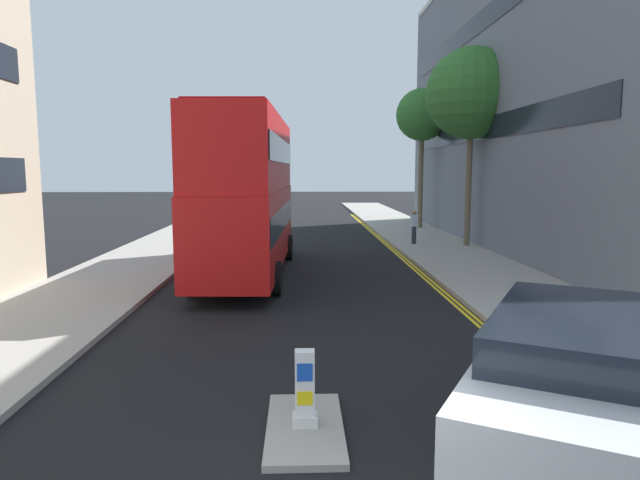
% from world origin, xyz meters
% --- Properties ---
extents(sidewalk_right, '(4.00, 80.00, 0.14)m').
position_xyz_m(sidewalk_right, '(6.50, 16.00, 0.07)').
color(sidewalk_right, '#9E9991').
rests_on(sidewalk_right, ground).
extents(sidewalk_left, '(4.00, 80.00, 0.14)m').
position_xyz_m(sidewalk_left, '(-6.50, 16.00, 0.07)').
color(sidewalk_left, '#9E9991').
rests_on(sidewalk_left, ground).
extents(kerb_line_outer, '(0.10, 56.00, 0.01)m').
position_xyz_m(kerb_line_outer, '(4.40, 14.00, 0.00)').
color(kerb_line_outer, yellow).
rests_on(kerb_line_outer, ground).
extents(kerb_line_inner, '(0.10, 56.00, 0.01)m').
position_xyz_m(kerb_line_inner, '(4.24, 14.00, 0.00)').
color(kerb_line_inner, yellow).
rests_on(kerb_line_inner, ground).
extents(traffic_island, '(1.10, 2.20, 0.10)m').
position_xyz_m(traffic_island, '(0.00, 3.29, 0.05)').
color(traffic_island, '#9E9991').
rests_on(traffic_island, ground).
extents(keep_left_bollard, '(0.36, 0.28, 1.11)m').
position_xyz_m(keep_left_bollard, '(0.00, 3.29, 0.61)').
color(keep_left_bollard, silver).
rests_on(keep_left_bollard, traffic_island).
extents(double_decker_bus_away, '(3.08, 10.88, 5.64)m').
position_xyz_m(double_decker_bus_away, '(-1.90, 15.40, 3.03)').
color(double_decker_bus_away, red).
rests_on(double_decker_bus_away, ground).
extents(taxi_minivan, '(3.96, 5.11, 2.12)m').
position_xyz_m(taxi_minivan, '(3.00, 1.62, 1.07)').
color(taxi_minivan, silver).
rests_on(taxi_minivan, ground).
extents(pedestrian_far, '(0.34, 0.22, 1.62)m').
position_xyz_m(pedestrian_far, '(5.51, 22.37, 0.99)').
color(pedestrian_far, '#2D2D38').
rests_on(pedestrian_far, sidewalk_right).
extents(street_tree_near, '(4.22, 4.22, 9.23)m').
position_xyz_m(street_tree_near, '(7.92, 21.73, 7.23)').
color(street_tree_near, '#6B6047').
rests_on(street_tree_near, sidewalk_right).
extents(street_tree_mid, '(3.20, 3.20, 8.55)m').
position_xyz_m(street_tree_mid, '(7.48, 30.13, 7.02)').
color(street_tree_mid, '#6B6047').
rests_on(street_tree_mid, sidewalk_right).
extents(townhouse_terrace_right, '(10.08, 28.00, 14.80)m').
position_xyz_m(townhouse_terrace_right, '(13.50, 22.76, 7.40)').
color(townhouse_terrace_right, slate).
rests_on(townhouse_terrace_right, ground).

